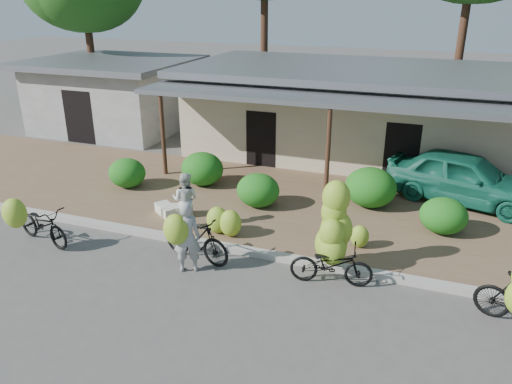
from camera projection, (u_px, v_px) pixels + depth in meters
ground at (258, 308)px, 10.12m from camera, size 100.00×100.00×0.00m
sidewalk at (317, 210)px, 14.45m from camera, size 60.00×6.00×0.12m
curb at (287, 258)px, 11.83m from camera, size 60.00×0.25×0.15m
shop_main at (356, 111)px, 18.98m from camera, size 13.00×8.50×3.35m
shop_grey at (113, 94)px, 22.59m from camera, size 7.00×6.00×3.15m
hedge_0 at (127, 173)px, 15.86m from camera, size 1.20×1.08×0.93m
hedge_1 at (202, 169)px, 16.02m from camera, size 1.38×1.24×1.07m
hedge_2 at (258, 190)px, 14.42m from camera, size 1.26×1.13×0.98m
hedge_3 at (371, 187)px, 14.39m from camera, size 1.49×1.34×1.16m
hedge_4 at (444, 216)px, 12.83m from camera, size 1.21×1.09×0.95m
bike_far_left at (39, 223)px, 12.45m from camera, size 2.02×1.45×1.44m
bike_left at (193, 237)px, 11.60m from camera, size 1.96×1.35×1.44m
bike_center at (333, 243)px, 10.91m from camera, size 1.87×1.30×2.21m
loose_banana_a at (217, 220)px, 12.86m from camera, size 0.58×0.49×0.73m
loose_banana_b at (230, 223)px, 12.69m from camera, size 0.57×0.49×0.71m
loose_banana_c at (360, 236)px, 12.17m from camera, size 0.46×0.39×0.57m
sack_near at (177, 210)px, 13.93m from camera, size 0.94×0.70×0.30m
sack_far at (166, 210)px, 13.99m from camera, size 0.83×0.74×0.28m
vendor at (187, 237)px, 11.15m from camera, size 0.74×0.64×1.71m
bystander at (185, 200)px, 13.10m from camera, size 0.79×0.64×1.50m
teal_van at (464, 178)px, 14.63m from camera, size 4.74×2.88×1.51m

